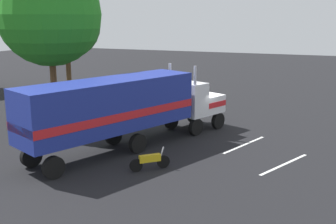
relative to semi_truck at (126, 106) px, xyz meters
name	(u,v)px	position (x,y,z in m)	size (l,w,h in m)	color
ground_plane	(202,128)	(5.90, -2.77, -2.52)	(120.00, 120.00, 0.00)	black
lane_stripe_near	(244,145)	(3.14, -6.27, -2.52)	(4.40, 0.16, 0.01)	silver
lane_stripe_mid	(284,164)	(0.60, -8.85, -2.52)	(4.40, 0.16, 0.01)	silver
semi_truck	(126,106)	(0.00, 0.00, 0.00)	(13.98, 7.95, 4.50)	silver
person_bystander	(77,129)	(-0.34, 3.18, -1.63)	(0.37, 0.47, 1.63)	black
motorcycle	(150,161)	(-2.65, -2.67, -2.04)	(1.52, 1.60, 1.12)	black
tree_left	(66,25)	(10.32, 11.09, 4.25)	(5.97, 5.97, 9.78)	brown
tree_center	(49,15)	(3.30, 7.41, 5.08)	(7.03, 7.03, 11.13)	brown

